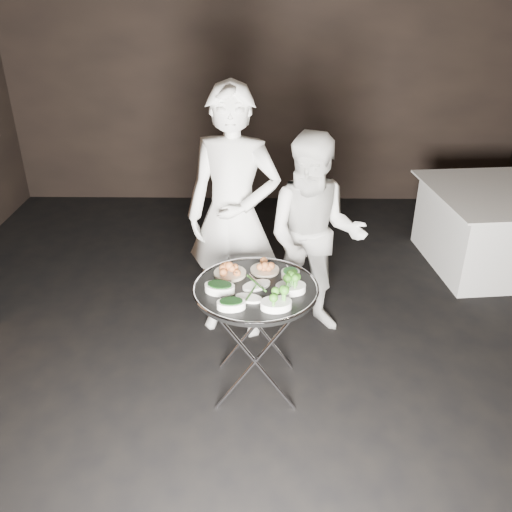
{
  "coord_description": "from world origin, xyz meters",
  "views": [
    {
      "loc": [
        -0.01,
        -2.94,
        2.56
      ],
      "look_at": [
        -0.06,
        0.11,
        0.95
      ],
      "focal_mm": 38.0,
      "sensor_mm": 36.0,
      "label": 1
    }
  ],
  "objects_px": {
    "tray_stand": "(256,335)",
    "waiter_left": "(234,217)",
    "waiter_right": "(314,237)",
    "dining_table": "(498,228)",
    "serving_tray": "(256,289)"
  },
  "relations": [
    {
      "from": "waiter_right",
      "to": "waiter_left",
      "type": "bearing_deg",
      "value": -172.71
    },
    {
      "from": "serving_tray",
      "to": "dining_table",
      "type": "relative_size",
      "value": 0.6
    },
    {
      "from": "waiter_right",
      "to": "dining_table",
      "type": "bearing_deg",
      "value": 36.85
    },
    {
      "from": "waiter_left",
      "to": "waiter_right",
      "type": "xyz_separation_m",
      "value": [
        0.6,
        0.01,
        -0.17
      ]
    },
    {
      "from": "tray_stand",
      "to": "waiter_right",
      "type": "distance_m",
      "value": 0.93
    },
    {
      "from": "tray_stand",
      "to": "dining_table",
      "type": "distance_m",
      "value": 2.93
    },
    {
      "from": "tray_stand",
      "to": "serving_tray",
      "type": "xyz_separation_m",
      "value": [
        -0.0,
        0.0,
        0.35
      ]
    },
    {
      "from": "tray_stand",
      "to": "waiter_left",
      "type": "distance_m",
      "value": 0.92
    },
    {
      "from": "waiter_right",
      "to": "dining_table",
      "type": "xyz_separation_m",
      "value": [
        1.86,
        1.08,
        -0.41
      ]
    },
    {
      "from": "serving_tray",
      "to": "dining_table",
      "type": "distance_m",
      "value": 2.96
    },
    {
      "from": "serving_tray",
      "to": "waiter_left",
      "type": "height_order",
      "value": "waiter_left"
    },
    {
      "from": "tray_stand",
      "to": "waiter_right",
      "type": "xyz_separation_m",
      "value": [
        0.43,
        0.75,
        0.35
      ]
    },
    {
      "from": "dining_table",
      "to": "tray_stand",
      "type": "bearing_deg",
      "value": -141.38
    },
    {
      "from": "waiter_left",
      "to": "waiter_right",
      "type": "relative_size",
      "value": 1.21
    },
    {
      "from": "waiter_right",
      "to": "serving_tray",
      "type": "bearing_deg",
      "value": -112.98
    }
  ]
}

